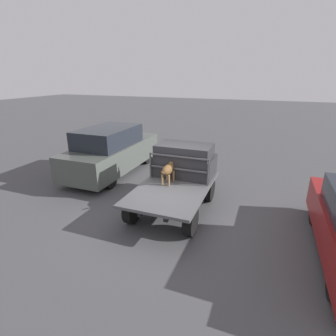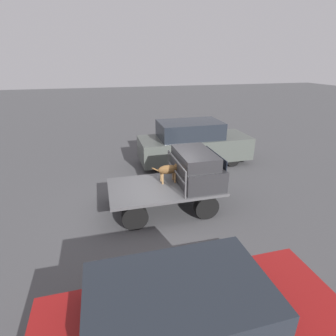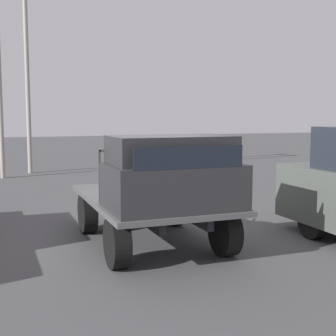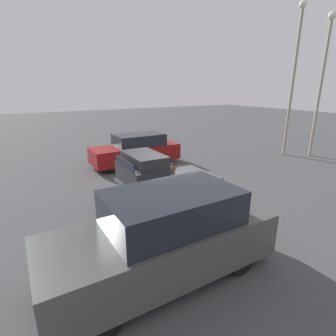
{
  "view_description": "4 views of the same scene",
  "coord_description": "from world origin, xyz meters",
  "px_view_note": "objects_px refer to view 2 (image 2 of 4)",
  "views": [
    {
      "loc": [
        -6.65,
        -2.38,
        3.85
      ],
      "look_at": [
        0.17,
        0.25,
        1.26
      ],
      "focal_mm": 28.0,
      "sensor_mm": 36.0,
      "label": 1
    },
    {
      "loc": [
        -1.72,
        -7.02,
        4.39
      ],
      "look_at": [
        0.17,
        0.25,
        1.26
      ],
      "focal_mm": 28.0,
      "sensor_mm": 36.0,
      "label": 2
    },
    {
      "loc": [
        7.19,
        -2.4,
        2.11
      ],
      "look_at": [
        0.17,
        0.25,
        1.26
      ],
      "focal_mm": 50.0,
      "sensor_mm": 36.0,
      "label": 3
    },
    {
      "loc": [
        4.56,
        7.66,
        3.92
      ],
      "look_at": [
        0.17,
        0.25,
        1.26
      ],
      "focal_mm": 28.0,
      "sensor_mm": 36.0,
      "label": 4
    }
  ],
  "objects_px": {
    "dog": "(170,169)",
    "parked_pickup_far": "(193,143)",
    "flatbed_truck": "(165,192)",
    "parked_sedan": "(189,326)"
  },
  "relations": [
    {
      "from": "flatbed_truck",
      "to": "parked_sedan",
      "type": "distance_m",
      "value": 4.64
    },
    {
      "from": "parked_pickup_far",
      "to": "dog",
      "type": "bearing_deg",
      "value": -129.89
    },
    {
      "from": "flatbed_truck",
      "to": "parked_pickup_far",
      "type": "relative_size",
      "value": 0.7
    },
    {
      "from": "parked_sedan",
      "to": "parked_pickup_far",
      "type": "xyz_separation_m",
      "value": [
        2.94,
        8.06,
        0.12
      ]
    },
    {
      "from": "dog",
      "to": "parked_sedan",
      "type": "height_order",
      "value": "parked_sedan"
    },
    {
      "from": "flatbed_truck",
      "to": "parked_pickup_far",
      "type": "xyz_separation_m",
      "value": [
        2.18,
        3.49,
        0.38
      ]
    },
    {
      "from": "flatbed_truck",
      "to": "parked_sedan",
      "type": "xyz_separation_m",
      "value": [
        -0.77,
        -4.57,
        0.25
      ]
    },
    {
      "from": "flatbed_truck",
      "to": "parked_sedan",
      "type": "relative_size",
      "value": 0.76
    },
    {
      "from": "dog",
      "to": "parked_pickup_far",
      "type": "xyz_separation_m",
      "value": [
        1.93,
        3.24,
        -0.28
      ]
    },
    {
      "from": "dog",
      "to": "flatbed_truck",
      "type": "bearing_deg",
      "value": -131.64
    }
  ]
}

